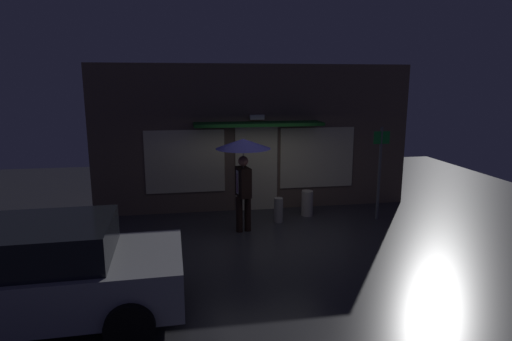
% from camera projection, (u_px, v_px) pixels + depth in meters
% --- Properties ---
extents(ground_plane, '(18.00, 18.00, 0.00)m').
position_uv_depth(ground_plane, '(273.00, 238.00, 9.29)').
color(ground_plane, '#2D2D33').
extents(building_facade, '(8.27, 1.00, 3.77)m').
position_uv_depth(building_facade, '(255.00, 139.00, 11.16)').
color(building_facade, brown).
rests_on(building_facade, ground).
extents(person_with_umbrella, '(1.21, 1.21, 2.11)m').
position_uv_depth(person_with_umbrella, '(243.00, 157.00, 9.39)').
color(person_with_umbrella, black).
rests_on(person_with_umbrella, ground).
extents(parked_car, '(4.34, 2.05, 1.46)m').
position_uv_depth(parked_car, '(23.00, 275.00, 5.85)').
color(parked_car, '#A5A8AD').
rests_on(parked_car, ground).
extents(street_sign_post, '(0.40, 0.07, 2.27)m').
position_uv_depth(street_sign_post, '(380.00, 168.00, 10.35)').
color(street_sign_post, '#595B60').
rests_on(street_sign_post, ground).
extents(sidewalk_bollard, '(0.21, 0.21, 0.60)m').
position_uv_depth(sidewalk_bollard, '(278.00, 210.00, 10.32)').
color(sidewalk_bollard, '#9E998E').
rests_on(sidewalk_bollard, ground).
extents(sidewalk_bollard_2, '(0.29, 0.29, 0.64)m').
position_uv_depth(sidewalk_bollard_2, '(307.00, 203.00, 10.83)').
color(sidewalk_bollard_2, '#B2A899').
rests_on(sidewalk_bollard_2, ground).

